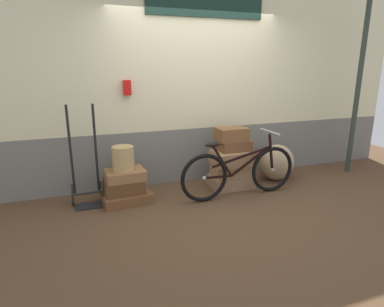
{
  "coord_description": "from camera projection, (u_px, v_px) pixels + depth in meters",
  "views": [
    {
      "loc": [
        -1.72,
        -3.81,
        1.77
      ],
      "look_at": [
        -0.28,
        0.17,
        0.6
      ],
      "focal_mm": 30.37,
      "sensor_mm": 36.0,
      "label": 1
    }
  ],
  "objects": [
    {
      "name": "suitcase_5",
      "position": [
        232.0,
        158.0,
        4.73
      ],
      "size": [
        0.59,
        0.44,
        0.21
      ],
      "primitive_type": "cube",
      "rotation": [
        0.0,
        0.0,
        0.04
      ],
      "color": "#9E754C",
      "rests_on": "suitcase_4"
    },
    {
      "name": "suitcase_0",
      "position": [
        126.0,
        197.0,
        4.33
      ],
      "size": [
        0.67,
        0.55,
        0.13
      ],
      "primitive_type": "cube",
      "rotation": [
        0.0,
        0.0,
        0.1
      ],
      "color": "brown",
      "rests_on": "ground"
    },
    {
      "name": "wicker_basket",
      "position": [
        123.0,
        158.0,
        4.18
      ],
      "size": [
        0.28,
        0.28,
        0.32
      ],
      "primitive_type": "cylinder",
      "color": "tan",
      "rests_on": "suitcase_2"
    },
    {
      "name": "bicycle",
      "position": [
        239.0,
        172.0,
        4.42
      ],
      "size": [
        1.7,
        0.46,
        0.89
      ],
      "color": "black",
      "rests_on": "ground"
    },
    {
      "name": "suitcase_1",
      "position": [
        124.0,
        186.0,
        4.29
      ],
      "size": [
        0.51,
        0.41,
        0.18
      ],
      "primitive_type": "cube",
      "rotation": [
        0.0,
        0.0,
        0.03
      ],
      "color": "brown",
      "rests_on": "suitcase_0"
    },
    {
      "name": "suitcase_2",
      "position": [
        125.0,
        175.0,
        4.25
      ],
      "size": [
        0.52,
        0.4,
        0.13
      ],
      "primitive_type": "cube",
      "rotation": [
        0.0,
        0.0,
        0.05
      ],
      "color": "olive",
      "rests_on": "suitcase_1"
    },
    {
      "name": "luggage_trolley",
      "position": [
        86.0,
        182.0,
        4.18
      ],
      "size": [
        0.39,
        0.36,
        1.31
      ],
      "color": "black",
      "rests_on": "ground"
    },
    {
      "name": "suitcase_3",
      "position": [
        231.0,
        181.0,
        4.84
      ],
      "size": [
        0.62,
        0.45,
        0.18
      ],
      "primitive_type": "cube",
      "rotation": [
        0.0,
        0.0,
        0.01
      ],
      "color": "#937051",
      "rests_on": "ground"
    },
    {
      "name": "suitcase_7",
      "position": [
        231.0,
        134.0,
        4.67
      ],
      "size": [
        0.43,
        0.31,
        0.19
      ],
      "primitive_type": "cube",
      "rotation": [
        0.0,
        0.0,
        0.01
      ],
      "color": "brown",
      "rests_on": "suitcase_6"
    },
    {
      "name": "burlap_sack",
      "position": [
        277.0,
        162.0,
        5.1
      ],
      "size": [
        0.55,
        0.47,
        0.57
      ],
      "primitive_type": "ellipsoid",
      "color": "tan",
      "rests_on": "ground"
    },
    {
      "name": "suitcase_4",
      "position": [
        231.0,
        170.0,
        4.79
      ],
      "size": [
        0.56,
        0.41,
        0.18
      ],
      "primitive_type": "cube",
      "rotation": [
        0.0,
        0.0,
        -0.07
      ],
      "color": "#9E754C",
      "rests_on": "suitcase_3"
    },
    {
      "name": "station_building",
      "position": [
        195.0,
        87.0,
        4.88
      ],
      "size": [
        7.22,
        0.74,
        2.88
      ],
      "color": "slate",
      "rests_on": "ground"
    },
    {
      "name": "suitcase_6",
      "position": [
        234.0,
        145.0,
        4.72
      ],
      "size": [
        0.46,
        0.32,
        0.15
      ],
      "primitive_type": "cube",
      "rotation": [
        0.0,
        0.0,
        -0.01
      ],
      "color": "brown",
      "rests_on": "suitcase_5"
    },
    {
      "name": "ground",
      "position": [
        215.0,
        199.0,
        4.49
      ],
      "size": [
        9.22,
        5.2,
        0.06
      ],
      "primitive_type": "cube",
      "color": "#513823"
    }
  ]
}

